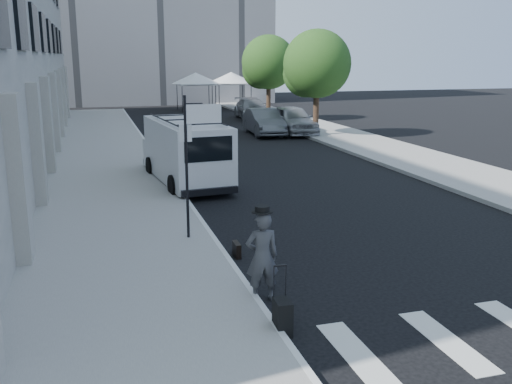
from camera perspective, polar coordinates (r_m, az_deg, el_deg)
ground at (r=12.22m, az=8.12°, el=-8.54°), size 120.00×120.00×0.00m
sidewalk_left at (r=26.67m, az=-14.90°, el=3.34°), size 4.50×48.00×0.15m
sidewalk_right at (r=33.58m, az=8.18°, el=5.66°), size 4.00×56.00×0.15m
sign_pole at (r=13.84m, az=-6.08°, el=5.50°), size 1.03×0.07×3.50m
tree_near at (r=32.83m, az=5.85°, el=12.38°), size 3.80×3.83×6.03m
tree_far at (r=41.31m, az=1.07°, el=12.65°), size 3.80×3.83×6.03m
tent_left at (r=49.12m, az=-6.06°, el=11.23°), size 4.00×4.00×3.20m
tent_right at (r=50.27m, az=-2.50°, el=11.34°), size 4.00×4.00×3.20m
businessman at (r=10.78m, az=0.61°, el=-6.50°), size 0.66×0.45×1.74m
briefcase at (r=13.30m, az=-1.94°, el=-5.78°), size 0.13×0.44×0.34m
suitcase at (r=9.75m, az=2.66°, el=-12.35°), size 0.28×0.43×1.16m
cargo_van at (r=20.92m, az=-7.09°, el=4.08°), size 2.58×6.19×2.28m
parked_car_a at (r=34.26m, az=3.63°, el=7.21°), size 1.99×4.95×1.69m
parked_car_b at (r=33.85m, az=0.79°, el=7.03°), size 1.85×4.72×1.53m
parked_car_c at (r=42.56m, az=-0.40°, el=8.31°), size 2.45×5.24×1.48m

